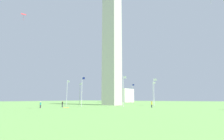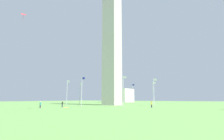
{
  "view_description": "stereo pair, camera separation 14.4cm",
  "coord_description": "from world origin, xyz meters",
  "px_view_note": "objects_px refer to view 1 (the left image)",
  "views": [
    {
      "loc": [
        37.82,
        -56.95,
        2.34
      ],
      "look_at": [
        0.0,
        0.0,
        13.0
      ],
      "focal_mm": 29.55,
      "sensor_mm": 36.0,
      "label": 1
    },
    {
      "loc": [
        37.94,
        -56.87,
        2.34
      ],
      "look_at": [
        0.0,
        0.0,
        13.0
      ],
      "focal_mm": 29.55,
      "sensor_mm": 36.0,
      "label": 2
    }
  ],
  "objects_px": {
    "flagpole_e": "(132,93)",
    "flagpole_w": "(82,90)",
    "flagpole_se": "(105,93)",
    "flagpole_sw": "(67,92)",
    "distant_building": "(118,96)",
    "person_yellow_shirt": "(152,104)",
    "kite_red_diamond": "(24,14)",
    "obelisk_monument": "(112,39)",
    "flagpole_n": "(154,91)",
    "picnic_blanket_near_first_person": "(66,108)",
    "flagpole_ne": "(153,92)",
    "flagpole_nw": "(123,90)",
    "person_teal_shirt": "(40,105)",
    "person_black_shirt": "(62,104)",
    "flagpole_s": "(80,93)"
  },
  "relations": [
    {
      "from": "distant_building",
      "to": "obelisk_monument",
      "type": "bearing_deg",
      "value": -60.3
    },
    {
      "from": "flagpole_se",
      "to": "person_yellow_shirt",
      "type": "distance_m",
      "value": 37.37
    },
    {
      "from": "flagpole_n",
      "to": "flagpole_e",
      "type": "bearing_deg",
      "value": 135.0
    },
    {
      "from": "flagpole_se",
      "to": "picnic_blanket_near_first_person",
      "type": "xyz_separation_m",
      "value": [
        11.42,
        -33.54,
        -4.79
      ]
    },
    {
      "from": "flagpole_ne",
      "to": "flagpole_w",
      "type": "xyz_separation_m",
      "value": [
        -11.45,
        -27.65,
        0.0
      ]
    },
    {
      "from": "flagpole_e",
      "to": "flagpole_sw",
      "type": "relative_size",
      "value": 1.0
    },
    {
      "from": "flagpole_n",
      "to": "flagpole_nw",
      "type": "bearing_deg",
      "value": -112.5
    },
    {
      "from": "flagpole_se",
      "to": "flagpole_nw",
      "type": "xyz_separation_m",
      "value": [
        22.9,
        -22.9,
        0.0
      ]
    },
    {
      "from": "flagpole_ne",
      "to": "person_yellow_shirt",
      "type": "xyz_separation_m",
      "value": [
        7.63,
        -21.2,
        -3.93
      ]
    },
    {
      "from": "flagpole_e",
      "to": "flagpole_nw",
      "type": "distance_m",
      "value": 29.92
    },
    {
      "from": "picnic_blanket_near_first_person",
      "to": "kite_red_diamond",
      "type": "bearing_deg",
      "value": -100.76
    },
    {
      "from": "flagpole_ne",
      "to": "flagpole_se",
      "type": "xyz_separation_m",
      "value": [
        -22.9,
        0.0,
        0.0
      ]
    },
    {
      "from": "flagpole_nw",
      "to": "picnic_blanket_near_first_person",
      "type": "height_order",
      "value": "flagpole_nw"
    },
    {
      "from": "flagpole_n",
      "to": "flagpole_sw",
      "type": "height_order",
      "value": "same"
    },
    {
      "from": "flagpole_n",
      "to": "picnic_blanket_near_first_person",
      "type": "relative_size",
      "value": 4.89
    },
    {
      "from": "flagpole_e",
      "to": "flagpole_sw",
      "type": "bearing_deg",
      "value": -112.5
    },
    {
      "from": "flagpole_se",
      "to": "picnic_blanket_near_first_person",
      "type": "relative_size",
      "value": 4.89
    },
    {
      "from": "flagpole_sw",
      "to": "kite_red_diamond",
      "type": "xyz_separation_m",
      "value": [
        9.08,
        -22.93,
        17.25
      ]
    },
    {
      "from": "flagpole_n",
      "to": "flagpole_se",
      "type": "distance_m",
      "value": 29.92
    },
    {
      "from": "obelisk_monument",
      "to": "flagpole_w",
      "type": "height_order",
      "value": "obelisk_monument"
    },
    {
      "from": "flagpole_ne",
      "to": "flagpole_s",
      "type": "xyz_separation_m",
      "value": [
        -27.65,
        -11.45,
        0.0
      ]
    },
    {
      "from": "person_yellow_shirt",
      "to": "flagpole_e",
      "type": "bearing_deg",
      "value": -10.89
    },
    {
      "from": "flagpole_ne",
      "to": "kite_red_diamond",
      "type": "bearing_deg",
      "value": -106.78
    },
    {
      "from": "flagpole_e",
      "to": "flagpole_s",
      "type": "relative_size",
      "value": 1.0
    },
    {
      "from": "distant_building",
      "to": "person_yellow_shirt",
      "type": "bearing_deg",
      "value": -51.49
    },
    {
      "from": "picnic_blanket_near_first_person",
      "to": "flagpole_ne",
      "type": "bearing_deg",
      "value": 71.1
    },
    {
      "from": "person_teal_shirt",
      "to": "person_yellow_shirt",
      "type": "height_order",
      "value": "person_yellow_shirt"
    },
    {
      "from": "kite_red_diamond",
      "to": "flagpole_ne",
      "type": "bearing_deg",
      "value": 73.22
    },
    {
      "from": "flagpole_se",
      "to": "kite_red_diamond",
      "type": "distance_m",
      "value": 49.81
    },
    {
      "from": "flagpole_se",
      "to": "flagpole_sw",
      "type": "height_order",
      "value": "same"
    },
    {
      "from": "kite_red_diamond",
      "to": "obelisk_monument",
      "type": "bearing_deg",
      "value": 86.15
    },
    {
      "from": "flagpole_nw",
      "to": "distant_building",
      "type": "relative_size",
      "value": 0.49
    },
    {
      "from": "person_teal_shirt",
      "to": "flagpole_e",
      "type": "bearing_deg",
      "value": -25.71
    },
    {
      "from": "person_black_shirt",
      "to": "flagpole_s",
      "type": "bearing_deg",
      "value": 46.51
    },
    {
      "from": "flagpole_w",
      "to": "person_black_shirt",
      "type": "distance_m",
      "value": 6.97
    },
    {
      "from": "flagpole_w",
      "to": "person_black_shirt",
      "type": "bearing_deg",
      "value": -114.03
    },
    {
      "from": "person_teal_shirt",
      "to": "flagpole_se",
      "type": "bearing_deg",
      "value": -9.69
    },
    {
      "from": "flagpole_e",
      "to": "flagpole_w",
      "type": "bearing_deg",
      "value": -90.0
    },
    {
      "from": "obelisk_monument",
      "to": "flagpole_s",
      "type": "relative_size",
      "value": 5.7
    },
    {
      "from": "flagpole_ne",
      "to": "flagpole_w",
      "type": "distance_m",
      "value": 29.92
    },
    {
      "from": "obelisk_monument",
      "to": "picnic_blanket_near_first_person",
      "type": "height_order",
      "value": "obelisk_monument"
    },
    {
      "from": "flagpole_ne",
      "to": "flagpole_e",
      "type": "xyz_separation_m",
      "value": [
        -11.45,
        4.74,
        0.0
      ]
    },
    {
      "from": "obelisk_monument",
      "to": "flagpole_s",
      "type": "bearing_deg",
      "value": 180.0
    },
    {
      "from": "flagpole_ne",
      "to": "flagpole_nw",
      "type": "relative_size",
      "value": 1.0
    },
    {
      "from": "flagpole_s",
      "to": "flagpole_w",
      "type": "xyz_separation_m",
      "value": [
        16.19,
        -16.19,
        0.0
      ]
    },
    {
      "from": "flagpole_e",
      "to": "kite_red_diamond",
      "type": "relative_size",
      "value": 4.72
    },
    {
      "from": "person_black_shirt",
      "to": "kite_red_diamond",
      "type": "bearing_deg",
      "value": -166.55
    },
    {
      "from": "flagpole_n",
      "to": "person_black_shirt",
      "type": "bearing_deg",
      "value": -130.85
    },
    {
      "from": "person_yellow_shirt",
      "to": "flagpole_nw",
      "type": "bearing_deg",
      "value": 55.38
    },
    {
      "from": "flagpole_ne",
      "to": "picnic_blanket_near_first_person",
      "type": "xyz_separation_m",
      "value": [
        -11.48,
        -33.54,
        -4.79
      ]
    }
  ]
}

